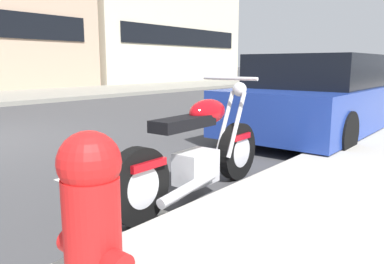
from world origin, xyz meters
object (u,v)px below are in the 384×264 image
fire_hydrant (93,233)px  parked_car_at_intersection (321,97)px  parked_car_across_street (377,84)px  car_opposite_curb (282,73)px  parked_motorcycle (198,153)px

fire_hydrant → parked_car_at_intersection: bearing=12.5°
parked_car_across_street → car_opposite_curb: bearing=36.9°
parked_car_across_street → fire_hydrant: 11.15m
parked_car_across_street → fire_hydrant: size_ratio=4.87×
parked_motorcycle → parked_car_at_intersection: (3.86, 0.32, 0.24)m
parked_motorcycle → fire_hydrant: parked_motorcycle is taller
parked_motorcycle → parked_car_at_intersection: parked_car_at_intersection is taller
fire_hydrant → parked_motorcycle: bearing=27.1°
parked_car_at_intersection → car_opposite_curb: size_ratio=0.94×
parked_car_across_street → parked_motorcycle: bearing=-176.9°
parked_car_at_intersection → parked_car_across_street: 5.33m
fire_hydrant → car_opposite_curb: bearing=24.3°
car_opposite_curb → parked_car_at_intersection: bearing=32.6°
parked_motorcycle → parked_car_at_intersection: 3.88m
parked_car_at_intersection → parked_car_across_street: size_ratio=1.07×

